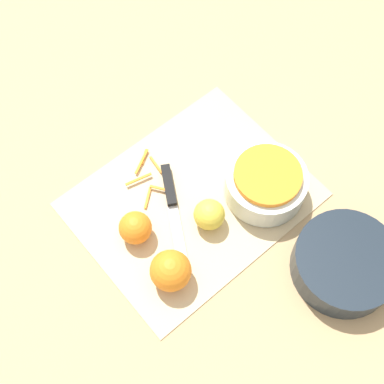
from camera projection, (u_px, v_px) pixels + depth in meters
The scene contains 9 objects.
ground_plane at pixel (192, 199), 1.15m from camera, with size 4.00×4.00×0.00m, color tan.
cutting_board at pixel (192, 199), 1.15m from camera, with size 0.48×0.38×0.01m.
bowl_speckled at pixel (266, 183), 1.12m from camera, with size 0.17×0.17×0.08m.
bowl_dark at pixel (345, 263), 1.05m from camera, with size 0.21×0.21×0.07m.
knife at pixel (170, 195), 1.14m from camera, with size 0.13×0.20×0.02m.
orange_left at pixel (171, 271), 1.03m from camera, with size 0.08×0.08×0.08m.
orange_right at pixel (135, 228), 1.08m from camera, with size 0.07×0.07×0.07m.
lemon at pixel (209, 215), 1.09m from camera, with size 0.07×0.07×0.07m.
peel_pile at pixel (147, 174), 1.17m from camera, with size 0.10×0.12×0.01m.
Camera 1 is at (0.32, 0.38, 1.04)m, focal length 50.00 mm.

